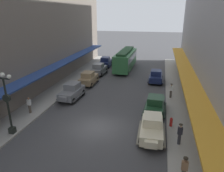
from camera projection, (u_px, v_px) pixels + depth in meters
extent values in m
plane|color=#424244|center=(96.00, 127.00, 18.33)|extent=(200.00, 200.00, 0.00)
cube|color=#99968E|center=(21.00, 117.00, 19.92)|extent=(3.00, 60.00, 0.15)
cube|color=#99968E|center=(186.00, 138.00, 16.70)|extent=(3.00, 60.00, 0.15)
cube|color=navy|center=(11.00, 88.00, 19.08)|extent=(1.80, 54.00, 0.16)
cube|color=orange|center=(199.00, 105.00, 15.60)|extent=(1.80, 54.00, 0.16)
cube|color=#997F5B|center=(89.00, 79.00, 29.17)|extent=(1.73, 3.91, 0.80)
cube|color=#997F5B|center=(88.00, 74.00, 28.69)|extent=(1.45, 1.71, 0.70)
cube|color=#8C9EA8|center=(88.00, 74.00, 28.69)|extent=(1.38, 1.68, 0.42)
cube|color=#997F5B|center=(93.00, 75.00, 31.12)|extent=(0.94, 0.37, 0.52)
cube|color=#4C3F2D|center=(82.00, 81.00, 29.48)|extent=(0.27, 3.51, 0.12)
cube|color=#4C3F2D|center=(95.00, 82.00, 29.08)|extent=(0.27, 3.51, 0.12)
cylinder|color=black|center=(87.00, 79.00, 30.73)|extent=(0.23, 0.68, 0.68)
cylinder|color=black|center=(97.00, 79.00, 30.39)|extent=(0.23, 0.68, 0.68)
cylinder|color=black|center=(80.00, 85.00, 28.22)|extent=(0.23, 0.68, 0.68)
cylinder|color=black|center=(91.00, 85.00, 27.88)|extent=(0.23, 0.68, 0.68)
cube|color=#19234C|center=(106.00, 63.00, 38.74)|extent=(1.87, 3.97, 0.80)
cube|color=#19234C|center=(105.00, 59.00, 38.26)|extent=(1.51, 1.76, 0.70)
cube|color=#8C9EA8|center=(105.00, 59.00, 38.26)|extent=(1.44, 1.73, 0.42)
cube|color=#19234C|center=(108.00, 60.00, 40.70)|extent=(0.95, 0.40, 0.52)
cube|color=black|center=(101.00, 64.00, 39.01)|extent=(0.40, 3.52, 0.12)
cube|color=black|center=(111.00, 65.00, 38.68)|extent=(0.40, 3.52, 0.12)
cylinder|color=black|center=(103.00, 63.00, 40.28)|extent=(0.25, 0.69, 0.68)
cylinder|color=black|center=(111.00, 63.00, 40.00)|extent=(0.25, 0.69, 0.68)
cylinder|color=black|center=(100.00, 66.00, 37.75)|extent=(0.25, 0.69, 0.68)
cylinder|color=black|center=(108.00, 67.00, 37.47)|extent=(0.25, 0.69, 0.68)
cube|color=#19234C|center=(156.00, 77.00, 30.05)|extent=(1.73, 3.91, 0.80)
cube|color=#19234C|center=(156.00, 73.00, 29.58)|extent=(1.45, 1.71, 0.70)
cube|color=#8C9EA8|center=(156.00, 73.00, 29.58)|extent=(1.38, 1.68, 0.42)
cube|color=#19234C|center=(156.00, 73.00, 31.99)|extent=(0.94, 0.37, 0.52)
cube|color=black|center=(149.00, 79.00, 30.37)|extent=(0.26, 3.51, 0.12)
cube|color=black|center=(162.00, 80.00, 29.95)|extent=(0.26, 3.51, 0.12)
cylinder|color=black|center=(151.00, 77.00, 31.62)|extent=(0.22, 0.68, 0.68)
cylinder|color=black|center=(162.00, 78.00, 31.26)|extent=(0.22, 0.68, 0.68)
cylinder|color=black|center=(149.00, 82.00, 29.11)|extent=(0.22, 0.68, 0.68)
cylinder|color=black|center=(161.00, 83.00, 28.76)|extent=(0.22, 0.68, 0.68)
cube|color=slate|center=(72.00, 93.00, 24.25)|extent=(1.88, 3.98, 0.80)
cube|color=slate|center=(72.00, 86.00, 24.23)|extent=(1.52, 1.77, 0.70)
cube|color=#8C9EA8|center=(72.00, 86.00, 24.23)|extent=(1.45, 1.73, 0.42)
cube|color=slate|center=(63.00, 99.00, 22.30)|extent=(0.95, 0.40, 0.52)
cube|color=#393A3D|center=(79.00, 96.00, 24.11)|extent=(0.41, 3.52, 0.12)
cube|color=#393A3D|center=(65.00, 94.00, 24.60)|extent=(0.41, 3.52, 0.12)
cylinder|color=black|center=(73.00, 101.00, 22.93)|extent=(0.25, 0.69, 0.68)
cylinder|color=black|center=(60.00, 99.00, 23.35)|extent=(0.25, 0.69, 0.68)
cylinder|color=black|center=(83.00, 92.00, 25.41)|extent=(0.25, 0.69, 0.68)
cylinder|color=black|center=(71.00, 91.00, 25.83)|extent=(0.25, 0.69, 0.68)
cube|color=beige|center=(152.00, 129.00, 16.59)|extent=(1.80, 3.94, 0.80)
cube|color=beige|center=(152.00, 120.00, 16.58)|extent=(1.48, 1.74, 0.70)
cube|color=#8C9EA8|center=(152.00, 120.00, 16.58)|extent=(1.41, 1.70, 0.42)
cube|color=beige|center=(151.00, 145.00, 14.61)|extent=(0.94, 0.38, 0.52)
cube|color=#6D6856|center=(164.00, 134.00, 16.52)|extent=(0.33, 3.51, 0.12)
cube|color=#6D6856|center=(140.00, 132.00, 16.88)|extent=(0.33, 3.51, 0.12)
cylinder|color=black|center=(162.00, 145.00, 15.31)|extent=(0.24, 0.69, 0.68)
cylinder|color=black|center=(140.00, 142.00, 15.62)|extent=(0.24, 0.69, 0.68)
cylinder|color=black|center=(161.00, 126.00, 17.83)|extent=(0.24, 0.69, 0.68)
cylinder|color=black|center=(142.00, 124.00, 18.14)|extent=(0.24, 0.69, 0.68)
cube|color=#193D23|center=(155.00, 106.00, 20.78)|extent=(1.87, 3.97, 0.80)
cube|color=#193D23|center=(155.00, 100.00, 20.31)|extent=(1.51, 1.76, 0.70)
cube|color=#8C9EA8|center=(155.00, 100.00, 20.31)|extent=(1.44, 1.73, 0.42)
cube|color=#193D23|center=(157.00, 98.00, 22.70)|extent=(0.95, 0.40, 0.52)
cube|color=black|center=(145.00, 108.00, 21.13)|extent=(0.40, 3.52, 0.12)
cube|color=black|center=(165.00, 110.00, 20.65)|extent=(0.40, 3.52, 0.12)
cylinder|color=black|center=(148.00, 103.00, 22.36)|extent=(0.25, 0.69, 0.68)
cylinder|color=black|center=(164.00, 105.00, 21.95)|extent=(0.25, 0.69, 0.68)
cylinder|color=black|center=(145.00, 115.00, 19.88)|extent=(0.25, 0.69, 0.68)
cylinder|color=black|center=(162.00, 117.00, 19.47)|extent=(0.25, 0.69, 0.68)
cube|color=slate|center=(99.00, 70.00, 33.89)|extent=(1.85, 3.96, 0.80)
cube|color=slate|center=(98.00, 66.00, 33.41)|extent=(1.50, 1.75, 0.70)
cube|color=#8C9EA8|center=(98.00, 66.00, 33.41)|extent=(1.43, 1.72, 0.42)
cube|color=slate|center=(103.00, 67.00, 35.81)|extent=(0.95, 0.40, 0.52)
cube|color=#393A3D|center=(94.00, 71.00, 34.23)|extent=(0.37, 3.52, 0.12)
cube|color=#393A3D|center=(105.00, 72.00, 33.76)|extent=(0.37, 3.52, 0.12)
cylinder|color=black|center=(97.00, 70.00, 35.47)|extent=(0.25, 0.69, 0.68)
cylinder|color=black|center=(106.00, 71.00, 35.06)|extent=(0.25, 0.69, 0.68)
cylinder|color=black|center=(91.00, 74.00, 32.98)|extent=(0.25, 0.69, 0.68)
cylinder|color=black|center=(101.00, 75.00, 32.58)|extent=(0.25, 0.69, 0.68)
cube|color=#33723F|center=(125.00, 60.00, 36.48)|extent=(2.63, 9.63, 2.70)
cube|color=#1C3F23|center=(126.00, 51.00, 35.98)|extent=(1.62, 8.66, 0.36)
cube|color=#8C9EA8|center=(126.00, 57.00, 36.33)|extent=(2.64, 8.87, 0.95)
cube|color=black|center=(122.00, 73.00, 34.36)|extent=(2.02, 1.23, 0.40)
cube|color=black|center=(128.00, 65.00, 39.63)|extent=(2.02, 1.23, 0.40)
cube|color=black|center=(12.00, 130.00, 17.15)|extent=(0.44, 0.44, 0.50)
cylinder|color=black|center=(8.00, 104.00, 16.37)|extent=(0.16, 0.16, 4.20)
cube|color=black|center=(3.00, 78.00, 15.67)|extent=(1.10, 0.10, 0.10)
sphere|color=white|center=(9.00, 77.00, 15.49)|extent=(0.32, 0.32, 0.32)
sphere|color=white|center=(2.00, 75.00, 15.58)|extent=(0.36, 0.36, 0.36)
cylinder|color=black|center=(7.00, 98.00, 16.20)|extent=(0.64, 0.18, 0.64)
cylinder|color=silver|center=(7.00, 98.00, 16.29)|extent=(0.56, 0.02, 0.56)
cylinder|color=#B21E19|center=(171.00, 122.00, 18.14)|extent=(0.24, 0.24, 0.70)
sphere|color=#B21E19|center=(171.00, 119.00, 18.02)|extent=(0.20, 0.20, 0.20)
cube|color=#8C6647|center=(185.00, 166.00, 11.88)|extent=(0.36, 0.22, 0.56)
sphere|color=brown|center=(186.00, 160.00, 11.75)|extent=(0.22, 0.22, 0.22)
cylinder|color=black|center=(186.00, 158.00, 11.71)|extent=(0.28, 0.28, 0.04)
cylinder|color=#4C4238|center=(171.00, 94.00, 24.27)|extent=(0.24, 0.24, 0.85)
cube|color=white|center=(171.00, 88.00, 24.04)|extent=(0.36, 0.22, 0.56)
sphere|color=beige|center=(171.00, 85.00, 23.90)|extent=(0.22, 0.22, 0.22)
cylinder|color=black|center=(172.00, 84.00, 23.86)|extent=(0.28, 0.28, 0.04)
cylinder|color=#2D2D33|center=(179.00, 139.00, 15.64)|extent=(0.24, 0.24, 0.85)
cube|color=#26262D|center=(180.00, 131.00, 15.40)|extent=(0.36, 0.22, 0.56)
sphere|color=beige|center=(181.00, 126.00, 15.27)|extent=(0.22, 0.22, 0.22)
cylinder|color=black|center=(181.00, 125.00, 15.23)|extent=(0.28, 0.28, 0.04)
cylinder|color=#4C4238|center=(30.00, 109.00, 20.52)|extent=(0.24, 0.24, 0.85)
cube|color=white|center=(29.00, 102.00, 20.29)|extent=(0.36, 0.22, 0.56)
sphere|color=brown|center=(28.00, 99.00, 20.15)|extent=(0.22, 0.22, 0.22)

